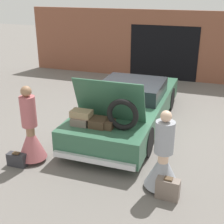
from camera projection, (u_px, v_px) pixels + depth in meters
The scene contains 7 objects.
ground_plane at pixel (128, 124), 8.90m from camera, with size 40.00×40.00×0.00m, color slate.
garage_wall_back at pixel (164, 46), 12.78m from camera, with size 12.00×0.14×2.80m.
car at pixel (129, 106), 8.68m from camera, with size 1.99×5.19×1.78m.
person_left at pixel (31, 135), 6.84m from camera, with size 0.64×0.64×1.76m.
person_right at pixel (163, 162), 5.90m from camera, with size 0.69×0.69×1.63m.
suitcase_beside_left_person at pixel (17, 160), 6.81m from camera, with size 0.43×0.19×0.32m.
suitcase_beside_right_person at pixel (168, 189), 5.74m from camera, with size 0.44×0.22×0.44m.
Camera 1 is at (2.26, -7.81, 3.68)m, focal length 50.00 mm.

